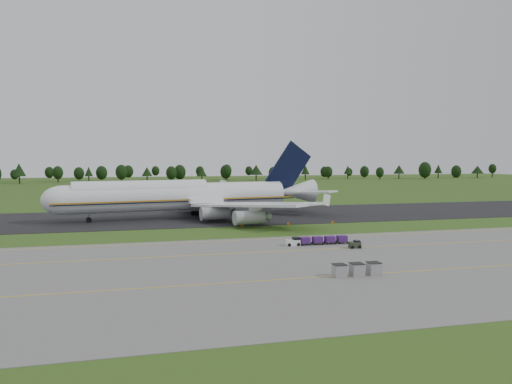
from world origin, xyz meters
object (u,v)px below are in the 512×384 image
object	(u,v)px
uld_row	(357,269)
edge_markers	(288,224)
utility_cart	(355,245)
baggage_train	(316,240)
aircraft	(184,196)

from	to	relation	value
uld_row	edge_markers	size ratio (longest dim) A/B	0.29
utility_cart	edge_markers	world-z (taller)	utility_cart
utility_cart	edge_markers	size ratio (longest dim) A/B	0.09
utility_cart	edge_markers	xyz separation A→B (m)	(-2.03, 29.91, -0.29)
baggage_train	uld_row	size ratio (longest dim) A/B	1.75
utility_cart	uld_row	size ratio (longest dim) A/B	0.29
aircraft	baggage_train	bearing A→B (deg)	-67.69
utility_cart	uld_row	world-z (taller)	uld_row
aircraft	uld_row	bearing A→B (deg)	-77.42
uld_row	aircraft	bearing A→B (deg)	102.58
edge_markers	aircraft	bearing A→B (deg)	138.29
aircraft	edge_markers	bearing A→B (deg)	-41.71
uld_row	edge_markers	world-z (taller)	uld_row
aircraft	edge_markers	size ratio (longest dim) A/B	3.23
aircraft	uld_row	xyz separation A→B (m)	(14.89, -66.70, -4.76)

